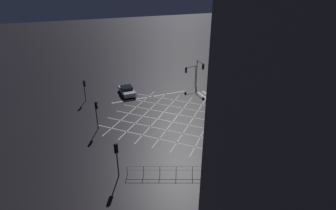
{
  "coord_description": "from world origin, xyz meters",
  "views": [
    {
      "loc": [
        -27.99,
        11.86,
        16.33
      ],
      "look_at": [
        0.0,
        0.0,
        1.73
      ],
      "focal_mm": 28.0,
      "sensor_mm": 36.0,
      "label": 1
    }
  ],
  "objects_px": {
    "traffic_light_se_main": "(200,69)",
    "waiting_car": "(127,90)",
    "traffic_light_sw_cross": "(263,117)",
    "street_lamp_west": "(292,117)",
    "traffic_light_se_cross": "(190,72)",
    "traffic_light_median_north": "(97,109)",
    "traffic_light_median_south": "(227,84)",
    "traffic_light_ne_cross": "(85,86)",
    "street_tree_near": "(318,109)",
    "street_lamp_east": "(238,51)",
    "traffic_light_nw_main": "(116,153)"
  },
  "relations": [
    {
      "from": "street_lamp_east",
      "to": "traffic_light_sw_cross",
      "type": "bearing_deg",
      "value": 157.23
    },
    {
      "from": "traffic_light_median_north",
      "to": "traffic_light_se_main",
      "type": "distance_m",
      "value": 19.25
    },
    {
      "from": "traffic_light_se_cross",
      "to": "street_tree_near",
      "type": "xyz_separation_m",
      "value": [
        -20.54,
        -4.34,
        1.64
      ]
    },
    {
      "from": "street_lamp_west",
      "to": "traffic_light_ne_cross",
      "type": "bearing_deg",
      "value": 32.41
    },
    {
      "from": "traffic_light_se_cross",
      "to": "street_tree_near",
      "type": "bearing_deg",
      "value": 101.92
    },
    {
      "from": "traffic_light_sw_cross",
      "to": "waiting_car",
      "type": "height_order",
      "value": "traffic_light_sw_cross"
    },
    {
      "from": "traffic_light_sw_cross",
      "to": "traffic_light_se_main",
      "type": "height_order",
      "value": "traffic_light_se_main"
    },
    {
      "from": "traffic_light_sw_cross",
      "to": "traffic_light_se_main",
      "type": "xyz_separation_m",
      "value": [
        16.62,
        -1.52,
        0.37
      ]
    },
    {
      "from": "traffic_light_median_south",
      "to": "street_lamp_west",
      "type": "bearing_deg",
      "value": 76.51
    },
    {
      "from": "traffic_light_se_cross",
      "to": "street_lamp_east",
      "type": "height_order",
      "value": "street_lamp_east"
    },
    {
      "from": "traffic_light_sw_cross",
      "to": "street_lamp_west",
      "type": "relative_size",
      "value": 0.45
    },
    {
      "from": "traffic_light_se_cross",
      "to": "street_lamp_west",
      "type": "height_order",
      "value": "street_lamp_west"
    },
    {
      "from": "traffic_light_sw_cross",
      "to": "traffic_light_median_north",
      "type": "bearing_deg",
      "value": -30.1
    },
    {
      "from": "traffic_light_median_north",
      "to": "traffic_light_se_main",
      "type": "relative_size",
      "value": 0.82
    },
    {
      "from": "traffic_light_ne_cross",
      "to": "traffic_light_median_north",
      "type": "bearing_deg",
      "value": -88.01
    },
    {
      "from": "traffic_light_median_south",
      "to": "street_tree_near",
      "type": "bearing_deg",
      "value": 103.65
    },
    {
      "from": "traffic_light_nw_main",
      "to": "waiting_car",
      "type": "height_order",
      "value": "traffic_light_nw_main"
    },
    {
      "from": "traffic_light_se_main",
      "to": "traffic_light_sw_cross",
      "type": "bearing_deg",
      "value": -5.21
    },
    {
      "from": "traffic_light_ne_cross",
      "to": "waiting_car",
      "type": "relative_size",
      "value": 0.77
    },
    {
      "from": "street_tree_near",
      "to": "traffic_light_se_cross",
      "type": "bearing_deg",
      "value": 11.92
    },
    {
      "from": "traffic_light_median_south",
      "to": "traffic_light_ne_cross",
      "type": "relative_size",
      "value": 1.37
    },
    {
      "from": "street_lamp_east",
      "to": "street_tree_near",
      "type": "relative_size",
      "value": 1.71
    },
    {
      "from": "traffic_light_sw_cross",
      "to": "street_tree_near",
      "type": "relative_size",
      "value": 0.67
    },
    {
      "from": "street_lamp_east",
      "to": "street_lamp_west",
      "type": "xyz_separation_m",
      "value": [
        -17.04,
        6.84,
        -1.17
      ]
    },
    {
      "from": "traffic_light_median_north",
      "to": "traffic_light_se_main",
      "type": "bearing_deg",
      "value": 21.83
    },
    {
      "from": "traffic_light_median_south",
      "to": "street_lamp_east",
      "type": "xyz_separation_m",
      "value": [
        2.75,
        -3.42,
        3.7
      ]
    },
    {
      "from": "traffic_light_median_north",
      "to": "street_tree_near",
      "type": "bearing_deg",
      "value": -30.34
    },
    {
      "from": "traffic_light_se_cross",
      "to": "traffic_light_se_main",
      "type": "bearing_deg",
      "value": 138.09
    },
    {
      "from": "traffic_light_median_south",
      "to": "street_tree_near",
      "type": "height_order",
      "value": "street_tree_near"
    },
    {
      "from": "traffic_light_median_north",
      "to": "street_lamp_east",
      "type": "distance_m",
      "value": 21.97
    },
    {
      "from": "traffic_light_ne_cross",
      "to": "street_lamp_west",
      "type": "xyz_separation_m",
      "value": [
        -23.42,
        -14.86,
        3.38
      ]
    },
    {
      "from": "traffic_light_median_south",
      "to": "traffic_light_se_cross",
      "type": "bearing_deg",
      "value": -80.57
    },
    {
      "from": "traffic_light_se_main",
      "to": "street_lamp_west",
      "type": "height_order",
      "value": "street_lamp_west"
    },
    {
      "from": "traffic_light_sw_cross",
      "to": "traffic_light_median_north",
      "type": "distance_m",
      "value": 18.89
    },
    {
      "from": "street_tree_near",
      "to": "street_lamp_east",
      "type": "bearing_deg",
      "value": -1.89
    },
    {
      "from": "traffic_light_median_south",
      "to": "traffic_light_sw_cross",
      "type": "relative_size",
      "value": 1.14
    },
    {
      "from": "traffic_light_sw_cross",
      "to": "street_lamp_west",
      "type": "bearing_deg",
      "value": 70.3
    },
    {
      "from": "traffic_light_se_main",
      "to": "waiting_car",
      "type": "distance_m",
      "value": 12.37
    },
    {
      "from": "traffic_light_median_south",
      "to": "traffic_light_nw_main",
      "type": "xyz_separation_m",
      "value": [
        -9.06,
        17.75,
        -0.66
      ]
    },
    {
      "from": "traffic_light_nw_main",
      "to": "traffic_light_sw_cross",
      "type": "distance_m",
      "value": 16.12
    },
    {
      "from": "street_lamp_east",
      "to": "street_tree_near",
      "type": "bearing_deg",
      "value": 178.11
    },
    {
      "from": "traffic_light_ne_cross",
      "to": "traffic_light_se_main",
      "type": "height_order",
      "value": "traffic_light_se_main"
    },
    {
      "from": "traffic_light_median_north",
      "to": "waiting_car",
      "type": "height_order",
      "value": "traffic_light_median_north"
    },
    {
      "from": "traffic_light_median_north",
      "to": "street_tree_near",
      "type": "xyz_separation_m",
      "value": [
        -12.23,
        -20.91,
        1.6
      ]
    },
    {
      "from": "traffic_light_se_cross",
      "to": "traffic_light_median_north",
      "type": "xyz_separation_m",
      "value": [
        -8.31,
        16.57,
        0.05
      ]
    },
    {
      "from": "traffic_light_median_south",
      "to": "waiting_car",
      "type": "height_order",
      "value": "traffic_light_median_south"
    },
    {
      "from": "traffic_light_ne_cross",
      "to": "waiting_car",
      "type": "bearing_deg",
      "value": 0.77
    },
    {
      "from": "traffic_light_se_cross",
      "to": "traffic_light_se_main",
      "type": "xyz_separation_m",
      "value": [
        -1.15,
        -1.29,
        0.69
      ]
    },
    {
      "from": "street_tree_near",
      "to": "waiting_car",
      "type": "distance_m",
      "value": 26.27
    },
    {
      "from": "traffic_light_se_cross",
      "to": "traffic_light_nw_main",
      "type": "bearing_deg",
      "value": 47.04
    }
  ]
}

